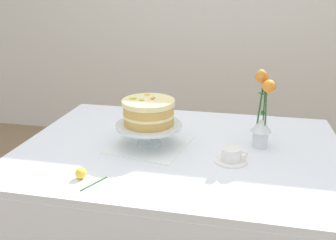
# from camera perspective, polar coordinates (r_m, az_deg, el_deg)

# --- Properties ---
(dining_table) EXTENTS (1.40, 1.00, 0.74)m
(dining_table) POSITION_cam_1_polar(r_m,az_deg,el_deg) (1.60, 1.84, -7.44)
(dining_table) COLOR white
(dining_table) RESTS_ON ground
(linen_napkin) EXTENTS (0.37, 0.37, 0.00)m
(linen_napkin) POSITION_cam_1_polar(r_m,az_deg,el_deg) (1.59, -3.02, -3.93)
(linen_napkin) COLOR white
(linen_napkin) RESTS_ON dining_table
(cake_stand) EXTENTS (0.29, 0.29, 0.10)m
(cake_stand) POSITION_cam_1_polar(r_m,az_deg,el_deg) (1.56, -3.08, -1.18)
(cake_stand) COLOR silver
(cake_stand) RESTS_ON linen_napkin
(layer_cake) EXTENTS (0.23, 0.23, 0.11)m
(layer_cake) POSITION_cam_1_polar(r_m,az_deg,el_deg) (1.54, -3.13, 1.33)
(layer_cake) COLOR tan
(layer_cake) RESTS_ON cake_stand
(flower_vase) EXTENTS (0.09, 0.11, 0.34)m
(flower_vase) POSITION_cam_1_polar(r_m,az_deg,el_deg) (1.56, 14.95, 1.47)
(flower_vase) COLOR silver
(flower_vase) RESTS_ON dining_table
(teacup) EXTENTS (0.13, 0.13, 0.06)m
(teacup) POSITION_cam_1_polar(r_m,az_deg,el_deg) (1.45, 10.05, -5.66)
(teacup) COLOR white
(teacup) RESTS_ON dining_table
(fallen_rose) EXTENTS (0.11, 0.11, 0.04)m
(fallen_rose) POSITION_cam_1_polar(r_m,az_deg,el_deg) (1.34, -13.69, -8.33)
(fallen_rose) COLOR #2D6028
(fallen_rose) RESTS_ON dining_table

